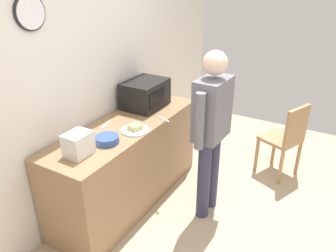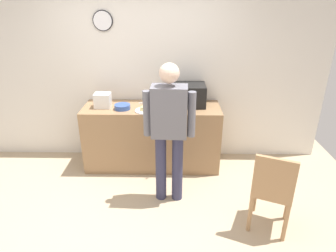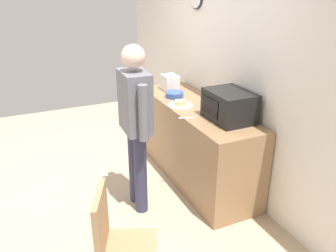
{
  "view_description": "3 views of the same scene",
  "coord_description": "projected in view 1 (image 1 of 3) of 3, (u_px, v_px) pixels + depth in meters",
  "views": [
    {
      "loc": [
        -2.21,
        -0.65,
        2.34
      ],
      "look_at": [
        0.27,
        0.79,
        0.96
      ],
      "focal_mm": 35.09,
      "sensor_mm": 36.0,
      "label": 1
    },
    {
      "loc": [
        0.46,
        -2.68,
        2.34
      ],
      "look_at": [
        0.4,
        0.71,
        0.85
      ],
      "focal_mm": 31.61,
      "sensor_mm": 36.0,
      "label": 2
    },
    {
      "loc": [
        3.41,
        -0.62,
        2.24
      ],
      "look_at": [
        0.43,
        0.74,
        0.86
      ],
      "focal_mm": 37.35,
      "sensor_mm": 36.0,
      "label": 3
    }
  ],
  "objects": [
    {
      "name": "microwave",
      "position": [
        145.0,
        94.0,
        3.67
      ],
      "size": [
        0.5,
        0.39,
        0.3
      ],
      "color": "black",
      "rests_on": "kitchen_counter"
    },
    {
      "name": "back_wall",
      "position": [
        82.0,
        87.0,
        3.19
      ],
      "size": [
        5.4,
        0.13,
        2.6
      ],
      "color": "silver",
      "rests_on": "ground_plane"
    },
    {
      "name": "ground_plane",
      "position": [
        227.0,
        249.0,
        3.03
      ],
      "size": [
        6.0,
        6.0,
        0.0
      ],
      "primitive_type": "plane",
      "color": "tan"
    },
    {
      "name": "sandwich_plate",
      "position": [
        135.0,
        129.0,
        3.17
      ],
      "size": [
        0.28,
        0.28,
        0.07
      ],
      "color": "white",
      "rests_on": "kitchen_counter"
    },
    {
      "name": "wooden_chair",
      "position": [
        286.0,
        137.0,
        3.91
      ],
      "size": [
        0.52,
        0.52,
        0.94
      ],
      "color": "#A87F56",
      "rests_on": "ground_plane"
    },
    {
      "name": "salad_bowl",
      "position": [
        107.0,
        139.0,
        2.94
      ],
      "size": [
        0.22,
        0.22,
        0.06
      ],
      "primitive_type": "cylinder",
      "color": "#33519E",
      "rests_on": "kitchen_counter"
    },
    {
      "name": "kitchen_counter",
      "position": [
        128.0,
        163.0,
        3.5
      ],
      "size": [
        1.92,
        0.62,
        0.92
      ],
      "primitive_type": "cube",
      "color": "#93704C",
      "rests_on": "ground_plane"
    },
    {
      "name": "person_standing",
      "position": [
        211.0,
        125.0,
        3.1
      ],
      "size": [
        0.59,
        0.26,
        1.71
      ],
      "color": "#31314F",
      "rests_on": "ground_plane"
    },
    {
      "name": "toaster",
      "position": [
        78.0,
        144.0,
        2.72
      ],
      "size": [
        0.22,
        0.18,
        0.2
      ],
      "primitive_type": "cube",
      "color": "silver",
      "rests_on": "kitchen_counter"
    },
    {
      "name": "fork_utensil",
      "position": [
        164.0,
        119.0,
        3.41
      ],
      "size": [
        0.08,
        0.17,
        0.01
      ],
      "primitive_type": "cube",
      "rotation": [
        0.0,
        0.0,
        1.21
      ],
      "color": "silver",
      "rests_on": "kitchen_counter"
    },
    {
      "name": "spoon_utensil",
      "position": [
        106.0,
        125.0,
        3.29
      ],
      "size": [
        0.17,
        0.06,
        0.01
      ],
      "primitive_type": "cube",
      "rotation": [
        0.0,
        0.0,
        0.26
      ],
      "color": "silver",
      "rests_on": "kitchen_counter"
    }
  ]
}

